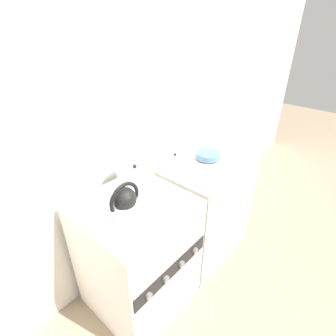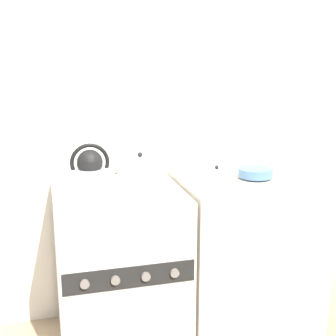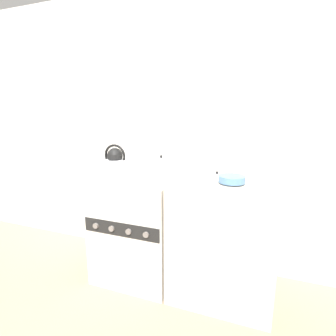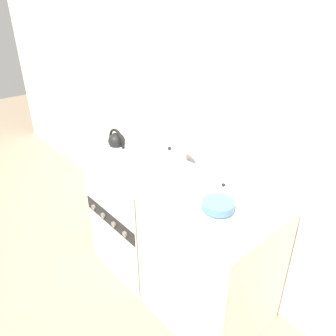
{
  "view_description": "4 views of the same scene",
  "coord_description": "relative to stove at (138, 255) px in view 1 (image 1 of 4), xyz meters",
  "views": [
    {
      "loc": [
        -0.82,
        -0.69,
        1.91
      ],
      "look_at": [
        0.31,
        0.31,
        1.03
      ],
      "focal_mm": 28.0,
      "sensor_mm": 36.0,
      "label": 1
    },
    {
      "loc": [
        -0.36,
        -2.03,
        1.6
      ],
      "look_at": [
        0.27,
        0.31,
        1.01
      ],
      "focal_mm": 50.0,
      "sensor_mm": 36.0,
      "label": 2
    },
    {
      "loc": [
        0.98,
        -1.61,
        1.44
      ],
      "look_at": [
        0.26,
        0.33,
        0.99
      ],
      "focal_mm": 28.0,
      "sensor_mm": 36.0,
      "label": 3
    },
    {
      "loc": [
        1.78,
        -0.97,
        2.05
      ],
      "look_at": [
        0.27,
        0.34,
        0.98
      ],
      "focal_mm": 35.0,
      "sensor_mm": 36.0,
      "label": 4
    }
  ],
  "objects": [
    {
      "name": "counter",
      "position": [
        0.73,
        -0.0,
        0.01
      ],
      "size": [
        0.76,
        0.63,
        0.92
      ],
      "color": "beige",
      "rests_on": "ground_plane"
    },
    {
      "name": "stove",
      "position": [
        0.0,
        0.0,
        0.0
      ],
      "size": [
        0.67,
        0.66,
        0.9
      ],
      "color": "silver",
      "rests_on": "ground_plane"
    },
    {
      "name": "wall_back",
      "position": [
        0.0,
        0.39,
        0.8
      ],
      "size": [
        7.0,
        0.06,
        2.5
      ],
      "color": "silver",
      "rests_on": "ground_plane"
    },
    {
      "name": "loose_pot_lid",
      "position": [
        0.63,
        0.2,
        0.47
      ],
      "size": [
        0.17,
        0.17,
        0.03
      ],
      "color": "silver",
      "rests_on": "counter"
    },
    {
      "name": "ground_plane",
      "position": [
        0.0,
        -0.32,
        -0.45
      ],
      "size": [
        12.0,
        12.0,
        0.0
      ],
      "primitive_type": "plane",
      "color": "gray"
    },
    {
      "name": "kettle",
      "position": [
        -0.15,
        -0.11,
        0.55
      ],
      "size": [
        0.28,
        0.23,
        0.28
      ],
      "color": "silver",
      "rests_on": "stove"
    },
    {
      "name": "enamel_bowl",
      "position": [
        0.77,
        -0.02,
        0.5
      ],
      "size": [
        0.19,
        0.19,
        0.06
      ],
      "color": "#4C729E",
      "rests_on": "counter"
    },
    {
      "name": "cooking_pot",
      "position": [
        0.15,
        0.14,
        0.52
      ],
      "size": [
        0.25,
        0.25,
        0.17
      ],
      "color": "silver",
      "rests_on": "stove"
    }
  ]
}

